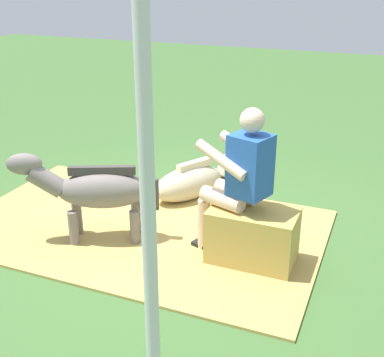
# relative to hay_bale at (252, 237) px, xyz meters

# --- Properties ---
(ground_plane) EXTENTS (24.00, 24.00, 0.00)m
(ground_plane) POSITION_rel_hay_bale_xyz_m (0.92, -0.23, -0.25)
(ground_plane) COLOR #426B33
(hay_patch) EXTENTS (3.51, 2.15, 0.02)m
(hay_patch) POSITION_rel_hay_bale_xyz_m (1.18, -0.17, -0.24)
(hay_patch) COLOR tan
(hay_patch) RESTS_ON ground
(hay_bale) EXTENTS (0.74, 0.44, 0.50)m
(hay_bale) POSITION_rel_hay_bale_xyz_m (0.00, 0.00, 0.00)
(hay_bale) COLOR tan
(hay_bale) RESTS_ON ground
(person_seated) EXTENTS (0.72, 0.55, 1.38)m
(person_seated) POSITION_rel_hay_bale_xyz_m (0.16, -0.04, 0.52)
(person_seated) COLOR beige
(person_seated) RESTS_ON ground
(pony_standing) EXTENTS (1.26, 0.73, 0.87)m
(pony_standing) POSITION_rel_hay_bale_xyz_m (1.46, 0.18, 0.27)
(pony_standing) COLOR slate
(pony_standing) RESTS_ON ground
(pony_lying) EXTENTS (0.89, 1.30, 0.42)m
(pony_lying) POSITION_rel_hay_bale_xyz_m (0.97, -1.10, -0.06)
(pony_lying) COLOR beige
(pony_lying) RESTS_ON ground
(tent_pole_left) EXTENTS (0.06, 0.06, 2.38)m
(tent_pole_left) POSITION_rel_hay_bale_xyz_m (-0.16, 2.21, 0.94)
(tent_pole_left) COLOR silver
(tent_pole_left) RESTS_ON ground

